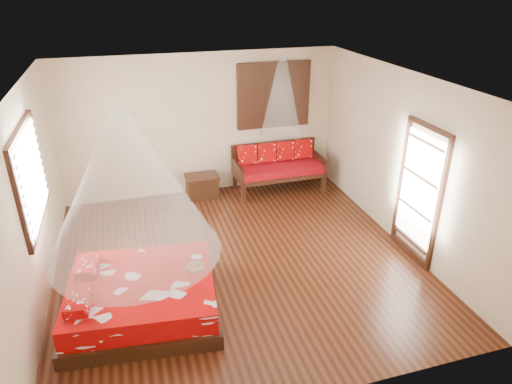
{
  "coord_description": "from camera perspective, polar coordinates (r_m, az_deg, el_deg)",
  "views": [
    {
      "loc": [
        -1.44,
        -5.88,
        4.09
      ],
      "look_at": [
        0.31,
        0.01,
        1.15
      ],
      "focal_mm": 32.0,
      "sensor_mm": 36.0,
      "label": 1
    }
  ],
  "objects": [
    {
      "name": "daybed",
      "position": [
        9.47,
        2.74,
        3.38
      ],
      "size": [
        1.83,
        0.81,
        0.96
      ],
      "color": "black",
      "rests_on": "floor"
    },
    {
      "name": "storage_chest",
      "position": [
        9.28,
        -6.74,
        0.77
      ],
      "size": [
        0.66,
        0.49,
        0.45
      ],
      "rotation": [
        0.0,
        0.0,
        0.02
      ],
      "color": "black",
      "rests_on": "floor"
    },
    {
      "name": "room",
      "position": [
        6.63,
        -2.56,
        1.57
      ],
      "size": [
        5.54,
        5.54,
        2.84
      ],
      "color": "black",
      "rests_on": "ground"
    },
    {
      "name": "bed",
      "position": [
        6.35,
        -14.11,
        -12.58
      ],
      "size": [
        2.12,
        1.96,
        0.63
      ],
      "rotation": [
        0.0,
        0.0,
        -0.11
      ],
      "color": "black",
      "rests_on": "floor"
    },
    {
      "name": "window_left",
      "position": [
        6.66,
        -26.31,
        1.74
      ],
      "size": [
        0.1,
        1.74,
        1.34
      ],
      "color": "black",
      "rests_on": "wall_left"
    },
    {
      "name": "shutter_panel",
      "position": [
        9.34,
        2.24,
        11.98
      ],
      "size": [
        1.52,
        0.06,
        1.32
      ],
      "color": "black",
      "rests_on": "wall_back"
    },
    {
      "name": "wine_tray",
      "position": [
        6.28,
        -7.66,
        -8.98
      ],
      "size": [
        0.26,
        0.26,
        0.21
      ],
      "rotation": [
        0.0,
        0.0,
        0.14
      ],
      "color": "brown",
      "rests_on": "bed"
    },
    {
      "name": "glazed_door",
      "position": [
        7.37,
        19.66,
        -0.24
      ],
      "size": [
        0.08,
        1.02,
        2.16
      ],
      "color": "black",
      "rests_on": "floor"
    },
    {
      "name": "mosquito_net_main",
      "position": [
        5.53,
        -15.69,
        0.64
      ],
      "size": [
        2.11,
        2.11,
        1.8
      ],
      "primitive_type": "cone",
      "color": "white",
      "rests_on": "ceiling"
    },
    {
      "name": "mosquito_net_daybed",
      "position": [
        8.89,
        3.23,
        11.92
      ],
      "size": [
        0.78,
        0.78,
        1.5
      ],
      "primitive_type": "cone",
      "color": "white",
      "rests_on": "ceiling"
    }
  ]
}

